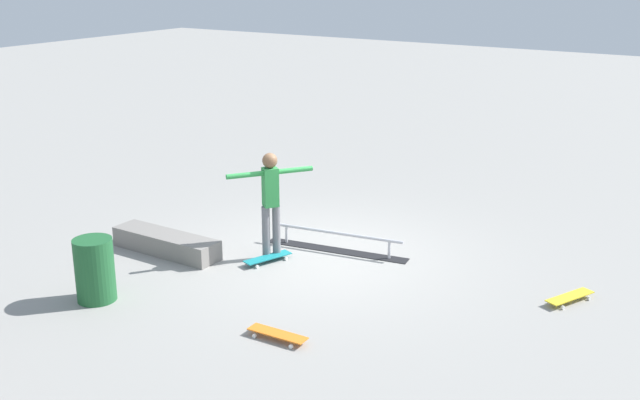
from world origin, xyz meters
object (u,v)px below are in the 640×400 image
object	(u,v)px
skate_ledge	(166,243)
skateboard_main	(268,258)
skater_main	(271,198)
trash_bin	(95,270)
loose_skateboard_yellow	(570,297)
loose_skateboard_orange	(278,334)
grind_rail	(336,243)

from	to	relation	value
skate_ledge	skateboard_main	xyz separation A→B (m)	(-1.62, -0.54, -0.09)
skater_main	trash_bin	world-z (taller)	skater_main
loose_skateboard_yellow	loose_skateboard_orange	xyz separation A→B (m)	(2.79, 3.06, 0.00)
skate_ledge	loose_skateboard_yellow	distance (m)	6.22
skateboard_main	trash_bin	distance (m)	2.70
loose_skateboard_yellow	skater_main	bearing A→B (deg)	125.55
skate_ledge	skateboard_main	world-z (taller)	skate_ledge
skateboard_main	loose_skateboard_orange	xyz separation A→B (m)	(-1.61, 2.00, 0.00)
grind_rail	skateboard_main	distance (m)	1.19
skater_main	loose_skateboard_orange	world-z (taller)	skater_main
grind_rail	loose_skateboard_orange	size ratio (longest dim) A/B	3.00
grind_rail	skate_ledge	xyz separation A→B (m)	(2.27, 1.54, 0.02)
skater_main	loose_skateboard_orange	xyz separation A→B (m)	(-1.66, 2.19, -0.92)
loose_skateboard_yellow	loose_skateboard_orange	bearing A→B (deg)	162.08
skateboard_main	loose_skateboard_yellow	xyz separation A→B (m)	(-4.39, -1.06, 0.00)
loose_skateboard_yellow	trash_bin	distance (m)	6.58
loose_skateboard_yellow	trash_bin	world-z (taller)	trash_bin
skate_ledge	skateboard_main	distance (m)	1.71
skater_main	loose_skateboard_yellow	bearing A→B (deg)	137.47
grind_rail	skater_main	xyz separation A→B (m)	(0.71, 0.81, 0.85)
skateboard_main	loose_skateboard_yellow	bearing A→B (deg)	-56.56
loose_skateboard_yellow	trash_bin	bearing A→B (deg)	146.07
grind_rail	trash_bin	distance (m)	3.87
loose_skateboard_orange	trash_bin	world-z (taller)	trash_bin
loose_skateboard_orange	grind_rail	bearing A→B (deg)	105.94
skater_main	loose_skateboard_orange	bearing A→B (deg)	73.54
loose_skateboard_yellow	skate_ledge	bearing A→B (deg)	129.33
skateboard_main	loose_skateboard_orange	bearing A→B (deg)	-121.39
skate_ledge	loose_skateboard_yellow	size ratio (longest dim) A/B	2.38
skate_ledge	loose_skateboard_orange	world-z (taller)	skate_ledge
skate_ledge	loose_skateboard_yellow	xyz separation A→B (m)	(-6.01, -1.60, -0.09)
loose_skateboard_yellow	loose_skateboard_orange	world-z (taller)	same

